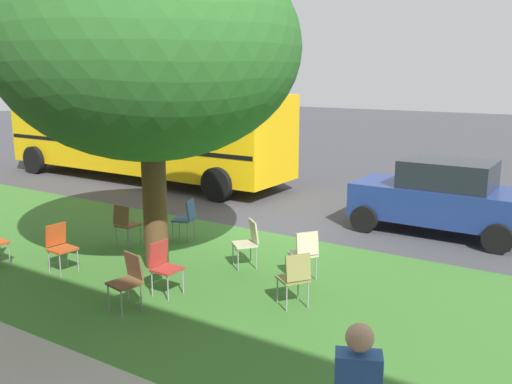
{
  "coord_description": "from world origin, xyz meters",
  "views": [
    {
      "loc": [
        -6.57,
        10.5,
        3.55
      ],
      "look_at": [
        -0.15,
        0.53,
        0.97
      ],
      "focal_mm": 39.25,
      "sensor_mm": 36.0,
      "label": 1
    }
  ],
  "objects_px": {
    "chair_3": "(60,244)",
    "chair_8": "(248,240)",
    "chair_0": "(186,216)",
    "chair_6": "(164,264)",
    "chair_5": "(125,222)",
    "chair_7": "(128,277)",
    "parked_car": "(441,196)",
    "chair_1": "(305,251)",
    "school_bus": "(142,127)",
    "street_tree": "(149,48)",
    "chair_2": "(295,275)"
  },
  "relations": [
    {
      "from": "chair_2",
      "to": "chair_3",
      "type": "height_order",
      "value": "same"
    },
    {
      "from": "chair_0",
      "to": "chair_6",
      "type": "distance_m",
      "value": 3.0
    },
    {
      "from": "chair_3",
      "to": "chair_8",
      "type": "distance_m",
      "value": 3.38
    },
    {
      "from": "chair_2",
      "to": "chair_6",
      "type": "relative_size",
      "value": 1.0
    },
    {
      "from": "street_tree",
      "to": "chair_5",
      "type": "relative_size",
      "value": 6.69
    },
    {
      "from": "chair_3",
      "to": "school_bus",
      "type": "height_order",
      "value": "school_bus"
    },
    {
      "from": "parked_car",
      "to": "chair_0",
      "type": "bearing_deg",
      "value": 38.25
    },
    {
      "from": "chair_5",
      "to": "chair_6",
      "type": "xyz_separation_m",
      "value": [
        -2.38,
        1.48,
        0.0
      ]
    },
    {
      "from": "chair_3",
      "to": "chair_5",
      "type": "bearing_deg",
      "value": -86.24
    },
    {
      "from": "chair_7",
      "to": "parked_car",
      "type": "height_order",
      "value": "parked_car"
    },
    {
      "from": "chair_1",
      "to": "parked_car",
      "type": "relative_size",
      "value": 0.24
    },
    {
      "from": "chair_2",
      "to": "school_bus",
      "type": "height_order",
      "value": "school_bus"
    },
    {
      "from": "chair_7",
      "to": "school_bus",
      "type": "bearing_deg",
      "value": -47.27
    },
    {
      "from": "chair_3",
      "to": "chair_8",
      "type": "xyz_separation_m",
      "value": [
        -2.69,
        -2.05,
        0.0
      ]
    },
    {
      "from": "chair_1",
      "to": "chair_5",
      "type": "distance_m",
      "value": 3.99
    },
    {
      "from": "chair_1",
      "to": "chair_3",
      "type": "distance_m",
      "value": 4.36
    },
    {
      "from": "chair_1",
      "to": "street_tree",
      "type": "bearing_deg",
      "value": 17.98
    },
    {
      "from": "chair_0",
      "to": "parked_car",
      "type": "height_order",
      "value": "parked_car"
    },
    {
      "from": "street_tree",
      "to": "school_bus",
      "type": "bearing_deg",
      "value": -44.5
    },
    {
      "from": "chair_3",
      "to": "chair_0",
      "type": "bearing_deg",
      "value": -103.13
    },
    {
      "from": "chair_0",
      "to": "chair_5",
      "type": "height_order",
      "value": "same"
    },
    {
      "from": "street_tree",
      "to": "parked_car",
      "type": "bearing_deg",
      "value": -127.17
    },
    {
      "from": "street_tree",
      "to": "chair_2",
      "type": "distance_m",
      "value": 4.6
    },
    {
      "from": "chair_0",
      "to": "chair_1",
      "type": "height_order",
      "value": "same"
    },
    {
      "from": "chair_6",
      "to": "parked_car",
      "type": "relative_size",
      "value": 0.24
    },
    {
      "from": "chair_5",
      "to": "school_bus",
      "type": "height_order",
      "value": "school_bus"
    },
    {
      "from": "chair_2",
      "to": "parked_car",
      "type": "xyz_separation_m",
      "value": [
        -0.76,
        -5.31,
        0.32
      ]
    },
    {
      "from": "chair_7",
      "to": "chair_8",
      "type": "relative_size",
      "value": 1.0
    },
    {
      "from": "parked_car",
      "to": "school_bus",
      "type": "xyz_separation_m",
      "value": [
        10.02,
        -1.05,
        0.92
      ]
    },
    {
      "from": "chair_0",
      "to": "chair_8",
      "type": "xyz_separation_m",
      "value": [
        -2.05,
        0.7,
        0.0
      ]
    },
    {
      "from": "chair_0",
      "to": "chair_5",
      "type": "relative_size",
      "value": 1.0
    },
    {
      "from": "parked_car",
      "to": "chair_6",
      "type": "bearing_deg",
      "value": 65.1
    },
    {
      "from": "chair_6",
      "to": "chair_7",
      "type": "xyz_separation_m",
      "value": [
        0.04,
        0.75,
        0.0
      ]
    },
    {
      "from": "chair_8",
      "to": "parked_car",
      "type": "distance_m",
      "value": 4.81
    },
    {
      "from": "chair_3",
      "to": "chair_7",
      "type": "distance_m",
      "value": 2.29
    },
    {
      "from": "street_tree",
      "to": "parked_car",
      "type": "relative_size",
      "value": 1.59
    },
    {
      "from": "street_tree",
      "to": "chair_2",
      "type": "xyz_separation_m",
      "value": [
        -3.07,
        0.27,
        -3.41
      ]
    },
    {
      "from": "chair_1",
      "to": "school_bus",
      "type": "distance_m",
      "value": 10.34
    },
    {
      "from": "street_tree",
      "to": "chair_1",
      "type": "bearing_deg",
      "value": -162.02
    },
    {
      "from": "chair_0",
      "to": "chair_6",
      "type": "bearing_deg",
      "value": 122.78
    },
    {
      "from": "chair_8",
      "to": "chair_3",
      "type": "bearing_deg",
      "value": 37.31
    },
    {
      "from": "chair_6",
      "to": "school_bus",
      "type": "distance_m",
      "value": 10.18
    },
    {
      "from": "chair_2",
      "to": "chair_5",
      "type": "xyz_separation_m",
      "value": [
        4.41,
        -0.79,
        0.0
      ]
    },
    {
      "from": "chair_8",
      "to": "chair_0",
      "type": "bearing_deg",
      "value": -18.84
    },
    {
      "from": "chair_0",
      "to": "parked_car",
      "type": "relative_size",
      "value": 0.24
    },
    {
      "from": "chair_1",
      "to": "chair_7",
      "type": "bearing_deg",
      "value": 57.4
    },
    {
      "from": "chair_2",
      "to": "chair_7",
      "type": "distance_m",
      "value": 2.51
    },
    {
      "from": "chair_1",
      "to": "chair_6",
      "type": "distance_m",
      "value": 2.41
    },
    {
      "from": "chair_5",
      "to": "chair_8",
      "type": "bearing_deg",
      "value": -172.97
    },
    {
      "from": "chair_7",
      "to": "chair_8",
      "type": "distance_m",
      "value": 2.61
    }
  ]
}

